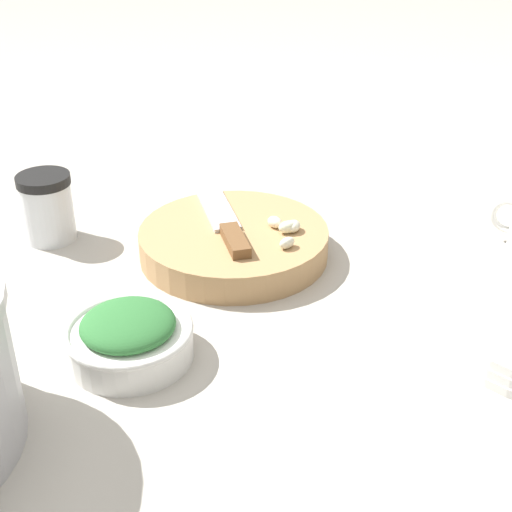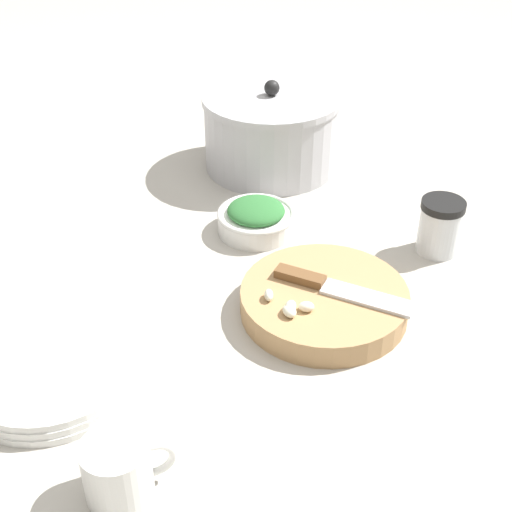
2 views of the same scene
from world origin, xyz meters
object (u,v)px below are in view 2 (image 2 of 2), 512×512
plate_stack (52,369)px  chef_knife (334,287)px  garlic_cloves (290,306)px  spice_jar (440,226)px  stock_pot (271,131)px  herb_bowl (256,218)px  coffee_mug (119,470)px  cutting_board (324,301)px

plate_stack → chef_knife: bearing=-25.9°
garlic_cloves → spice_jar: (0.31, -0.04, 0.00)m
chef_knife → stock_pot: 0.45m
herb_bowl → chef_knife: bearing=-108.6°
spice_jar → coffee_mug: bearing=-179.2°
chef_knife → spice_jar: spice_jar is taller
chef_knife → stock_pot: (0.26, 0.36, 0.03)m
stock_pot → herb_bowl: bearing=-143.0°
herb_bowl → cutting_board: bearing=-111.7°
chef_knife → stock_pot: bearing=-144.0°
cutting_board → plate_stack: bearing=154.5°
cutting_board → spice_jar: spice_jar is taller
chef_knife → coffee_mug: bearing=-13.6°
garlic_cloves → stock_pot: 0.48m
plate_stack → stock_pot: stock_pot is taller
garlic_cloves → stock_pot: bearing=45.9°
stock_pot → cutting_board: bearing=-127.5°
garlic_cloves → spice_jar: bearing=-7.1°
cutting_board → herb_bowl: (0.09, 0.21, 0.01)m
coffee_mug → stock_pot: (0.65, 0.39, 0.04)m
cutting_board → chef_knife: 0.03m
spice_jar → chef_knife: bearing=174.3°
spice_jar → plate_stack: bearing=161.7°
plate_stack → coffee_mug: bearing=-102.5°
plate_stack → stock_pot: bearing=17.7°
stock_pot → garlic_cloves: bearing=-134.1°
cutting_board → stock_pot: bearing=52.5°
chef_knife → garlic_cloves: garlic_cloves is taller
garlic_cloves → herb_bowl: (0.15, 0.21, -0.02)m
cutting_board → garlic_cloves: size_ratio=3.00×
garlic_cloves → coffee_mug: 0.32m
cutting_board → stock_pot: 0.45m
chef_knife → garlic_cloves: (-0.08, 0.01, 0.00)m
herb_bowl → spice_jar: (0.16, -0.24, 0.02)m
chef_knife → plate_stack: 0.39m
herb_bowl → coffee_mug: size_ratio=1.34×
herb_bowl → spice_jar: spice_jar is taller
cutting_board → garlic_cloves: garlic_cloves is taller
garlic_cloves → coffee_mug: bearing=-171.6°
cutting_board → plate_stack: size_ratio=1.03×
plate_stack → stock_pot: size_ratio=0.89×
cutting_board → garlic_cloves: 0.07m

